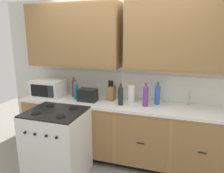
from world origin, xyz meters
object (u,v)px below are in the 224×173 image
stove_range (57,143)px  microwave (48,88)px  knife_block (111,93)px  bottle_teal (76,90)px  bottle_blue (157,94)px  bottle_violet (146,95)px  bottle_red (74,87)px  paper_towel_roll (131,93)px  toaster (88,95)px  bottle_dark (121,95)px

stove_range → microwave: size_ratio=1.98×
knife_block → bottle_teal: knife_block is taller
bottle_blue → bottle_violet: bearing=-135.7°
bottle_red → bottle_teal: bearing=-52.7°
microwave → bottle_blue: (1.74, 0.14, 0.02)m
stove_range → paper_towel_roll: size_ratio=3.65×
microwave → toaster: microwave is taller
microwave → knife_block: size_ratio=1.55×
toaster → bottle_blue: bottle_blue is taller
toaster → bottle_teal: 0.23m
knife_block → bottle_violet: (0.56, -0.13, 0.05)m
bottle_dark → bottle_blue: (0.50, 0.20, 0.00)m
microwave → bottle_violet: 1.59m
knife_block → bottle_red: 0.64m
bottle_blue → paper_towel_roll: bearing=179.9°
paper_towel_roll → bottle_dark: 0.23m
bottle_dark → bottle_teal: bearing=174.6°
knife_block → bottle_red: (-0.64, -0.00, 0.04)m
toaster → bottle_blue: size_ratio=0.87×
microwave → bottle_dark: bottle_dark is taller
bottle_red → bottle_blue: 1.34m
bottle_violet → bottle_red: size_ratio=1.03×
paper_towel_roll → bottle_blue: 0.39m
knife_block → paper_towel_roll: (0.32, 0.01, 0.01)m
bottle_dark → paper_towel_roll: bearing=60.9°
paper_towel_roll → microwave: bearing=-174.0°
stove_range → toaster: size_ratio=3.39×
stove_range → bottle_blue: (1.24, 0.74, 0.62)m
bottle_violet → bottle_dark: bottle_violet is taller
toaster → bottle_violet: 0.88m
toaster → stove_range: bearing=-110.5°
stove_range → bottle_blue: size_ratio=2.94×
stove_range → microwave: microwave is taller
stove_range → bottle_dark: size_ratio=3.00×
knife_block → bottle_violet: size_ratio=0.93×
toaster → bottle_teal: (-0.22, 0.04, 0.05)m
bottle_violet → bottle_red: bearing=173.6°
toaster → bottle_red: bottle_red is taller
stove_range → paper_towel_roll: bearing=40.9°
paper_towel_roll → bottle_red: bearing=-179.3°
stove_range → bottle_teal: (-0.01, 0.61, 0.61)m
paper_towel_roll → bottle_red: bottle_red is taller
bottle_teal → stove_range: bearing=-89.3°
bottle_red → bottle_dark: bearing=-12.7°
microwave → bottle_teal: size_ratio=1.57×
knife_block → bottle_blue: size_ratio=0.96×
microwave → bottle_violet: bearing=-0.1°
bottle_blue → stove_range: bearing=-149.2°
stove_range → bottle_violet: (1.10, 0.60, 0.62)m
stove_range → bottle_red: 0.96m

